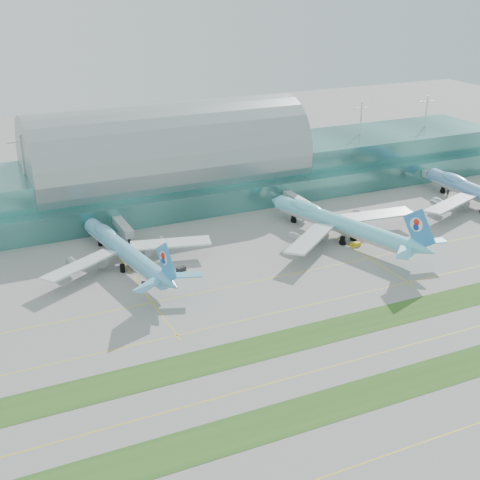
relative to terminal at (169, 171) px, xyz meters
name	(u,v)px	position (x,y,z in m)	size (l,w,h in m)	color
ground	(322,337)	(-0.01, -128.79, -14.23)	(700.00, 700.00, 0.00)	gray
terminal	(169,171)	(0.00, 0.00, 0.00)	(340.00, 69.10, 36.00)	#3D7A75
grass_strip_near	(382,390)	(-0.01, -156.79, -14.19)	(420.00, 12.00, 0.08)	#2D591E
grass_strip_far	(319,333)	(-0.01, -126.79, -14.19)	(420.00, 12.00, 0.08)	#2D591E
taxiline_a	(436,438)	(-0.01, -176.79, -14.22)	(420.00, 0.35, 0.01)	yellow
taxiline_b	(350,361)	(-0.01, -142.79, -14.22)	(420.00, 0.35, 0.01)	yellow
taxiline_c	(291,309)	(-0.01, -110.79, -14.22)	(420.00, 0.35, 0.01)	yellow
taxiline_d	(259,281)	(-0.01, -88.79, -14.22)	(420.00, 0.35, 0.01)	yellow
airliner_b	(124,250)	(-36.99, -58.47, -8.17)	(62.11, 71.15, 19.63)	#62B3D8
airliner_c	(340,223)	(43.87, -68.96, -7.54)	(66.61, 77.14, 21.67)	#6DDCF0
gse_c	(147,283)	(-34.91, -76.28, -13.63)	(3.34, 1.52, 1.19)	black
gse_d	(181,269)	(-20.91, -70.98, -13.44)	(3.31, 1.60, 1.58)	black
gse_e	(356,244)	(45.83, -77.50, -13.53)	(3.80, 1.73, 1.40)	#E2AE0D
gse_f	(361,236)	(52.15, -71.74, -13.43)	(3.57, 1.90, 1.58)	black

